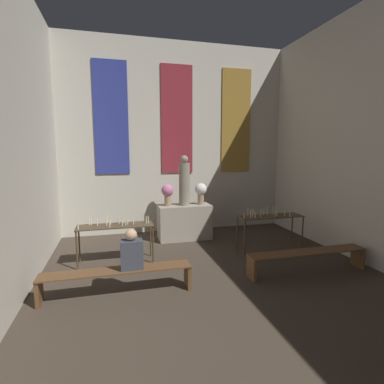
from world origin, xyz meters
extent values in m
cube|color=beige|center=(0.00, 11.60, 2.70)|extent=(6.72, 0.12, 5.40)
cube|color=navy|center=(-1.81, 11.52, 3.24)|extent=(0.91, 0.03, 3.02)
cube|color=maroon|center=(0.00, 11.52, 3.24)|extent=(0.91, 0.03, 3.02)
cube|color=olive|center=(1.81, 11.52, 3.24)|extent=(0.91, 0.03, 3.02)
cube|color=gray|center=(0.00, 10.62, 0.46)|extent=(1.40, 0.64, 0.92)
cylinder|color=gray|center=(0.00, 10.62, 1.48)|extent=(0.29, 0.29, 1.12)
sphere|color=gray|center=(0.00, 10.62, 2.14)|extent=(0.20, 0.20, 0.20)
cylinder|color=#937A5B|center=(-0.45, 10.62, 1.07)|extent=(0.17, 0.17, 0.30)
sphere|color=#C66B9E|center=(-0.45, 10.62, 1.34)|extent=(0.32, 0.32, 0.32)
cylinder|color=#937A5B|center=(0.45, 10.62, 1.07)|extent=(0.17, 0.17, 0.30)
sphere|color=silver|center=(0.45, 10.62, 1.34)|extent=(0.32, 0.32, 0.32)
cube|color=#473823|center=(-1.80, 9.29, 0.80)|extent=(1.57, 0.50, 0.02)
cylinder|color=#473823|center=(-2.56, 9.07, 0.40)|extent=(0.04, 0.04, 0.79)
cylinder|color=#473823|center=(-1.05, 9.07, 0.40)|extent=(0.04, 0.04, 0.79)
cylinder|color=#473823|center=(-2.56, 9.51, 0.40)|extent=(0.04, 0.04, 0.79)
cylinder|color=#473823|center=(-1.05, 9.51, 0.40)|extent=(0.04, 0.04, 0.79)
cylinder|color=silver|center=(-1.90, 9.41, 0.87)|extent=(0.02, 0.02, 0.11)
sphere|color=#F9CC4C|center=(-1.90, 9.41, 0.94)|extent=(0.02, 0.02, 0.02)
cylinder|color=silver|center=(-2.33, 9.44, 0.90)|extent=(0.02, 0.02, 0.17)
sphere|color=#F9CC4C|center=(-2.33, 9.44, 1.00)|extent=(0.02, 0.02, 0.02)
cylinder|color=silver|center=(-2.17, 9.36, 0.89)|extent=(0.02, 0.02, 0.15)
sphere|color=#F9CC4C|center=(-2.17, 9.36, 0.98)|extent=(0.02, 0.02, 0.02)
cylinder|color=silver|center=(-1.43, 9.28, 0.87)|extent=(0.02, 0.02, 0.11)
sphere|color=#F9CC4C|center=(-1.43, 9.28, 0.94)|extent=(0.02, 0.02, 0.02)
cylinder|color=silver|center=(-1.91, 9.14, 0.87)|extent=(0.02, 0.02, 0.11)
sphere|color=#F9CC4C|center=(-1.91, 9.14, 0.94)|extent=(0.02, 0.02, 0.02)
cylinder|color=silver|center=(-1.59, 9.25, 0.86)|extent=(0.02, 0.02, 0.10)
sphere|color=#F9CC4C|center=(-1.59, 9.25, 0.92)|extent=(0.02, 0.02, 0.02)
cylinder|color=silver|center=(-2.29, 9.44, 0.90)|extent=(0.02, 0.02, 0.18)
sphere|color=#F9CC4C|center=(-2.29, 9.44, 1.01)|extent=(0.02, 0.02, 0.02)
cylinder|color=silver|center=(-1.55, 9.29, 0.89)|extent=(0.02, 0.02, 0.15)
sphere|color=#F9CC4C|center=(-1.55, 9.29, 0.97)|extent=(0.02, 0.02, 0.02)
cylinder|color=silver|center=(-1.16, 9.27, 0.88)|extent=(0.02, 0.02, 0.13)
sphere|color=#F9CC4C|center=(-1.16, 9.27, 0.96)|extent=(0.02, 0.02, 0.02)
cylinder|color=silver|center=(-1.98, 9.29, 0.88)|extent=(0.02, 0.02, 0.13)
sphere|color=#F9CC4C|center=(-1.98, 9.29, 0.96)|extent=(0.02, 0.02, 0.02)
cylinder|color=silver|center=(-1.11, 9.30, 0.88)|extent=(0.02, 0.02, 0.13)
sphere|color=#F9CC4C|center=(-1.11, 9.30, 0.96)|extent=(0.02, 0.02, 0.02)
cylinder|color=silver|center=(-1.66, 9.19, 0.88)|extent=(0.02, 0.02, 0.14)
sphere|color=#F9CC4C|center=(-1.66, 9.19, 0.97)|extent=(0.02, 0.02, 0.02)
cylinder|color=silver|center=(-1.62, 9.43, 0.89)|extent=(0.02, 0.02, 0.15)
sphere|color=#F9CC4C|center=(-1.62, 9.43, 0.97)|extent=(0.02, 0.02, 0.02)
cylinder|color=silver|center=(-2.52, 9.13, 0.87)|extent=(0.02, 0.02, 0.10)
sphere|color=#F9CC4C|center=(-2.52, 9.13, 0.93)|extent=(0.02, 0.02, 0.02)
cylinder|color=silver|center=(-1.97, 9.50, 0.90)|extent=(0.02, 0.02, 0.17)
sphere|color=#F9CC4C|center=(-1.97, 9.50, 1.00)|extent=(0.02, 0.02, 0.02)
cylinder|color=silver|center=(-1.72, 9.42, 0.87)|extent=(0.02, 0.02, 0.11)
sphere|color=#F9CC4C|center=(-1.72, 9.42, 0.93)|extent=(0.02, 0.02, 0.02)
cube|color=#473823|center=(1.80, 9.29, 0.80)|extent=(1.57, 0.50, 0.02)
cylinder|color=#473823|center=(1.05, 9.07, 0.40)|extent=(0.04, 0.04, 0.79)
cylinder|color=#473823|center=(2.56, 9.07, 0.40)|extent=(0.04, 0.04, 0.79)
cylinder|color=#473823|center=(1.05, 9.51, 0.40)|extent=(0.04, 0.04, 0.79)
cylinder|color=#473823|center=(2.56, 9.51, 0.40)|extent=(0.04, 0.04, 0.79)
cylinder|color=silver|center=(1.98, 9.48, 0.89)|extent=(0.02, 0.02, 0.16)
sphere|color=#F9CC4C|center=(1.98, 9.48, 0.98)|extent=(0.02, 0.02, 0.02)
cylinder|color=silver|center=(1.36, 9.33, 0.90)|extent=(0.02, 0.02, 0.17)
sphere|color=#F9CC4C|center=(1.36, 9.33, 1.00)|extent=(0.02, 0.02, 0.02)
cylinder|color=silver|center=(2.13, 9.20, 0.88)|extent=(0.02, 0.02, 0.12)
sphere|color=#F9CC4C|center=(2.13, 9.20, 0.95)|extent=(0.02, 0.02, 0.02)
cylinder|color=silver|center=(1.87, 9.19, 0.90)|extent=(0.02, 0.02, 0.17)
sphere|color=#F9CC4C|center=(1.87, 9.19, 1.00)|extent=(0.02, 0.02, 0.02)
cylinder|color=silver|center=(2.19, 9.08, 0.86)|extent=(0.02, 0.02, 0.09)
sphere|color=#F9CC4C|center=(2.19, 9.08, 0.92)|extent=(0.02, 0.02, 0.02)
cylinder|color=silver|center=(1.63, 9.44, 0.87)|extent=(0.02, 0.02, 0.11)
sphere|color=#F9CC4C|center=(1.63, 9.44, 0.94)|extent=(0.02, 0.02, 0.02)
cylinder|color=silver|center=(1.97, 9.28, 0.89)|extent=(0.02, 0.02, 0.14)
sphere|color=#F9CC4C|center=(1.97, 9.28, 0.97)|extent=(0.02, 0.02, 0.02)
cylinder|color=silver|center=(1.82, 9.47, 0.90)|extent=(0.02, 0.02, 0.17)
sphere|color=#F9CC4C|center=(1.82, 9.47, 1.00)|extent=(0.02, 0.02, 0.02)
cylinder|color=silver|center=(1.40, 9.50, 0.88)|extent=(0.02, 0.02, 0.12)
sphere|color=#F9CC4C|center=(1.40, 9.50, 0.95)|extent=(0.02, 0.02, 0.02)
cylinder|color=silver|center=(1.48, 9.49, 0.86)|extent=(0.02, 0.02, 0.10)
sphere|color=#F9CC4C|center=(1.48, 9.49, 0.93)|extent=(0.02, 0.02, 0.02)
cylinder|color=silver|center=(1.51, 9.23, 0.87)|extent=(0.02, 0.02, 0.11)
sphere|color=#F9CC4C|center=(1.51, 9.23, 0.94)|extent=(0.02, 0.02, 0.02)
cylinder|color=silver|center=(1.25, 9.21, 0.90)|extent=(0.02, 0.02, 0.18)
sphere|color=#F9CC4C|center=(1.25, 9.21, 1.00)|extent=(0.02, 0.02, 0.02)
cylinder|color=silver|center=(1.35, 9.17, 0.87)|extent=(0.02, 0.02, 0.12)
sphere|color=#F9CC4C|center=(1.35, 9.17, 0.95)|extent=(0.02, 0.02, 0.02)
cylinder|color=silver|center=(1.30, 9.49, 0.90)|extent=(0.02, 0.02, 0.17)
sphere|color=#F9CC4C|center=(1.30, 9.49, 1.00)|extent=(0.02, 0.02, 0.02)
cylinder|color=silver|center=(1.69, 9.43, 0.88)|extent=(0.02, 0.02, 0.14)
sphere|color=#F9CC4C|center=(1.69, 9.43, 0.97)|extent=(0.02, 0.02, 0.02)
cylinder|color=silver|center=(1.08, 9.20, 0.88)|extent=(0.02, 0.02, 0.14)
sphere|color=#F9CC4C|center=(1.08, 9.20, 0.96)|extent=(0.02, 0.02, 0.02)
cube|color=brown|center=(-1.80, 7.80, 0.43)|extent=(2.43, 0.36, 0.03)
cube|color=brown|center=(-2.98, 7.80, 0.21)|extent=(0.06, 0.32, 0.41)
cube|color=brown|center=(-0.61, 7.80, 0.21)|extent=(0.06, 0.32, 0.41)
cube|color=brown|center=(1.80, 7.80, 0.43)|extent=(2.43, 0.36, 0.03)
cube|color=brown|center=(0.61, 7.80, 0.21)|extent=(0.06, 0.32, 0.41)
cube|color=brown|center=(2.98, 7.80, 0.21)|extent=(0.06, 0.32, 0.41)
cube|color=#383D47|center=(-1.56, 7.80, 0.68)|extent=(0.36, 0.24, 0.48)
sphere|color=tan|center=(-1.56, 7.80, 1.01)|extent=(0.19, 0.19, 0.19)
camera|label=1|loc=(-1.79, 2.97, 2.38)|focal=28.00mm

